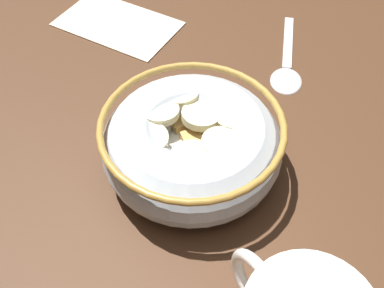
# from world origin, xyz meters

# --- Properties ---
(ground_plane) EXTENTS (1.40, 1.40, 0.02)m
(ground_plane) POSITION_xyz_m (0.00, 0.00, -0.01)
(ground_plane) COLOR #472B19
(cereal_bowl) EXTENTS (0.16, 0.16, 0.06)m
(cereal_bowl) POSITION_xyz_m (0.00, -0.00, 0.03)
(cereal_bowl) COLOR #B2BCC6
(cereal_bowl) RESTS_ON ground_plane
(spoon) EXTENTS (0.12, 0.11, 0.01)m
(spoon) POSITION_xyz_m (0.05, -0.15, 0.00)
(spoon) COLOR silver
(spoon) RESTS_ON ground_plane
(folded_napkin) EXTENTS (0.16, 0.14, 0.00)m
(folded_napkin) POSITION_xyz_m (0.23, -0.04, 0.00)
(folded_napkin) COLOR beige
(folded_napkin) RESTS_ON ground_plane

